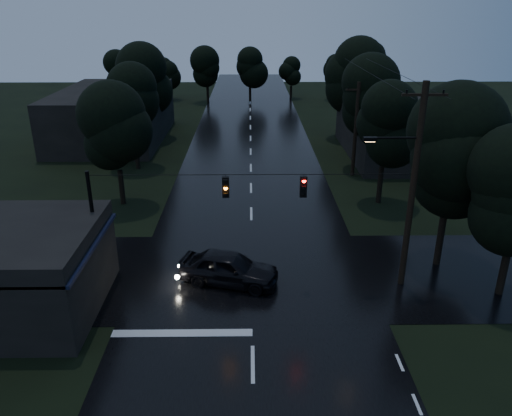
{
  "coord_description": "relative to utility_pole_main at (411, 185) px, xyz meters",
  "views": [
    {
      "loc": [
        -0.07,
        -10.67,
        13.08
      ],
      "look_at": [
        0.25,
        14.65,
        2.63
      ],
      "focal_mm": 35.0,
      "sensor_mm": 36.0,
      "label": 1
    }
  ],
  "objects": [
    {
      "name": "tree_right_b",
      "position": [
        2.19,
        19.0,
        0.74
      ],
      "size": [
        4.48,
        4.48,
        9.44
      ],
      "color": "black",
      "rests_on": "ground"
    },
    {
      "name": "main_road",
      "position": [
        -7.41,
        19.0,
        -5.26
      ],
      "size": [
        12.0,
        120.0,
        0.02
      ],
      "primitive_type": "cube",
      "color": "black",
      "rests_on": "ground"
    },
    {
      "name": "tree_right_c",
      "position": [
        2.79,
        29.0,
        1.11
      ],
      "size": [
        4.76,
        4.76,
        10.03
      ],
      "color": "black",
      "rests_on": "ground"
    },
    {
      "name": "utility_pole_main",
      "position": [
        0.0,
        0.0,
        0.0
      ],
      "size": [
        3.5,
        0.3,
        10.0
      ],
      "color": "black",
      "rests_on": "ground"
    },
    {
      "name": "anchor_pole_left",
      "position": [
        -14.91,
        0.0,
        -2.26
      ],
      "size": [
        0.18,
        0.18,
        6.0
      ],
      "primitive_type": "cylinder",
      "color": "black",
      "rests_on": "ground"
    },
    {
      "name": "building_far_right",
      "position": [
        6.59,
        23.0,
        -3.06
      ],
      "size": [
        10.0,
        14.0,
        4.4
      ],
      "primitive_type": "cube",
      "color": "black",
      "rests_on": "ground"
    },
    {
      "name": "building_far_left",
      "position": [
        -21.41,
        29.0,
        -2.76
      ],
      "size": [
        10.0,
        16.0,
        5.0
      ],
      "primitive_type": "cube",
      "color": "black",
      "rests_on": "ground"
    },
    {
      "name": "tree_left_c",
      "position": [
        -17.61,
        29.0,
        0.74
      ],
      "size": [
        4.48,
        4.48,
        9.44
      ],
      "color": "black",
      "rests_on": "ground"
    },
    {
      "name": "cross_street",
      "position": [
        -7.41,
        1.0,
        -5.26
      ],
      "size": [
        60.0,
        9.0,
        0.02
      ],
      "primitive_type": "cube",
      "color": "black",
      "rests_on": "ground"
    },
    {
      "name": "tree_right_a",
      "position": [
        1.59,
        11.0,
        0.36
      ],
      "size": [
        4.2,
        4.2,
        8.85
      ],
      "color": "black",
      "rests_on": "ground"
    },
    {
      "name": "tree_left_a",
      "position": [
        -16.41,
        11.0,
        -0.02
      ],
      "size": [
        3.92,
        3.92,
        8.26
      ],
      "color": "black",
      "rests_on": "ground"
    },
    {
      "name": "utility_pole_far",
      "position": [
        0.89,
        17.0,
        -1.38
      ],
      "size": [
        2.0,
        0.3,
        7.5
      ],
      "color": "black",
      "rests_on": "ground"
    },
    {
      "name": "tree_corner_near",
      "position": [
        2.59,
        2.0,
        0.74
      ],
      "size": [
        4.48,
        4.48,
        9.44
      ],
      "color": "black",
      "rests_on": "ground"
    },
    {
      "name": "car",
      "position": [
        -8.56,
        0.18,
        -4.41
      ],
      "size": [
        5.31,
        3.25,
        1.69
      ],
      "primitive_type": "imported",
      "rotation": [
        0.0,
        0.0,
        1.3
      ],
      "color": "black",
      "rests_on": "ground"
    },
    {
      "name": "tree_left_b",
      "position": [
        -17.01,
        19.0,
        0.36
      ],
      "size": [
        4.2,
        4.2,
        8.85
      ],
      "color": "black",
      "rests_on": "ground"
    },
    {
      "name": "span_signals",
      "position": [
        -6.85,
        -0.01,
        -0.01
      ],
      "size": [
        15.0,
        0.37,
        1.12
      ],
      "color": "black",
      "rests_on": "ground"
    }
  ]
}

